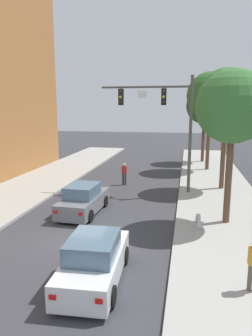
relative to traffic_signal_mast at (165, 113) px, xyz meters
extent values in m
plane|color=#38383D|center=(-2.96, -8.49, -5.31)|extent=(120.00, 120.00, 0.00)
cube|color=#A8A59E|center=(3.54, -8.49, -5.23)|extent=(5.00, 60.00, 0.15)
cylinder|color=#514C47|center=(1.64, 0.01, -1.41)|extent=(0.20, 0.20, 7.50)
cylinder|color=#514C47|center=(-1.27, 0.01, 1.64)|extent=(5.82, 0.14, 0.14)
cube|color=black|center=(-0.11, 0.01, 1.02)|extent=(0.32, 0.28, 1.05)
sphere|color=#2D2823|center=(-0.11, -0.14, 1.35)|extent=(0.18, 0.18, 0.18)
sphere|color=yellow|center=(-0.11, -0.14, 1.02)|extent=(0.18, 0.18, 0.18)
sphere|color=#2D2823|center=(-0.11, -0.14, 0.69)|extent=(0.18, 0.18, 0.18)
cube|color=black|center=(-2.90, 0.01, 1.02)|extent=(0.32, 0.28, 1.05)
sphere|color=#2D2823|center=(-2.90, -0.14, 1.35)|extent=(0.18, 0.18, 0.18)
sphere|color=yellow|center=(-2.90, -0.14, 1.02)|extent=(0.18, 0.18, 0.18)
sphere|color=#2D2823|center=(-2.90, -0.14, 0.69)|extent=(0.18, 0.18, 0.18)
cube|color=white|center=(-1.50, -0.01, 1.19)|extent=(0.60, 0.03, 0.44)
cube|color=slate|center=(-3.96, -4.92, -4.75)|extent=(1.86, 4.26, 0.80)
cube|color=slate|center=(-3.96, -5.07, -4.03)|extent=(1.58, 2.06, 0.64)
cylinder|color=black|center=(-4.71, -3.59, -4.99)|extent=(0.24, 0.65, 0.64)
cylinder|color=black|center=(-3.10, -3.65, -4.99)|extent=(0.24, 0.65, 0.64)
cylinder|color=black|center=(-4.81, -6.19, -4.99)|extent=(0.24, 0.65, 0.64)
cylinder|color=black|center=(-3.20, -6.25, -4.99)|extent=(0.24, 0.65, 0.64)
cube|color=red|center=(-4.67, -7.01, -4.63)|extent=(0.20, 0.05, 0.14)
cube|color=red|center=(-3.40, -7.06, -4.63)|extent=(0.20, 0.05, 0.14)
cube|color=silver|center=(-1.38, -11.47, -4.75)|extent=(1.90, 4.28, 0.80)
cube|color=slate|center=(-1.38, -11.61, -4.03)|extent=(1.59, 2.07, 0.64)
cylinder|color=black|center=(-2.25, -10.20, -4.99)|extent=(0.25, 0.65, 0.64)
cylinder|color=black|center=(-0.64, -10.13, -4.99)|extent=(0.25, 0.65, 0.64)
cylinder|color=black|center=(-2.13, -12.80, -4.99)|extent=(0.25, 0.65, 0.64)
cylinder|color=black|center=(-0.52, -12.73, -4.99)|extent=(0.25, 0.65, 0.64)
cube|color=red|center=(-1.92, -13.61, -4.63)|extent=(0.20, 0.05, 0.14)
cube|color=red|center=(-0.65, -13.55, -4.63)|extent=(0.20, 0.05, 0.14)
cylinder|color=#333338|center=(-3.11, 1.68, -4.88)|extent=(0.14, 0.14, 0.85)
cylinder|color=#333338|center=(-2.93, 1.68, -4.88)|extent=(0.14, 0.14, 0.85)
cube|color=#B72D2D|center=(-3.02, 1.68, -4.18)|extent=(0.36, 0.22, 0.56)
sphere|color=beige|center=(-3.02, 1.68, -3.78)|extent=(0.22, 0.22, 0.22)
cylinder|color=brown|center=(3.50, -11.34, -4.73)|extent=(0.14, 0.14, 0.85)
cylinder|color=#B2B2B7|center=(2.09, -6.47, -4.88)|extent=(0.24, 0.24, 0.55)
sphere|color=#B2B2B7|center=(2.09, -6.47, -4.55)|extent=(0.22, 0.22, 0.22)
cylinder|color=#B2B2B7|center=(1.91, -6.47, -4.86)|extent=(0.12, 0.09, 0.09)
cylinder|color=#B2B2B7|center=(2.27, -6.47, -4.86)|extent=(0.12, 0.09, 0.09)
cylinder|color=brown|center=(3.47, -5.32, -3.02)|extent=(0.32, 0.32, 4.28)
sphere|color=#387033|center=(3.47, -5.32, 0.40)|extent=(3.41, 3.41, 3.41)
cylinder|color=brown|center=(3.89, 1.49, -2.72)|extent=(0.32, 0.32, 4.87)
sphere|color=#387033|center=(3.89, 1.49, 1.09)|extent=(3.68, 3.68, 3.68)
cylinder|color=brown|center=(3.28, 8.31, -2.67)|extent=(0.32, 0.32, 4.99)
sphere|color=#2D6028|center=(3.28, 8.31, 1.36)|extent=(4.08, 4.08, 4.08)
cylinder|color=brown|center=(3.04, 12.59, -3.01)|extent=(0.32, 0.32, 4.29)
sphere|color=#235123|center=(3.04, 12.59, 0.51)|extent=(3.66, 3.66, 3.66)
camera|label=1|loc=(1.48, -20.76, 0.37)|focal=33.92mm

